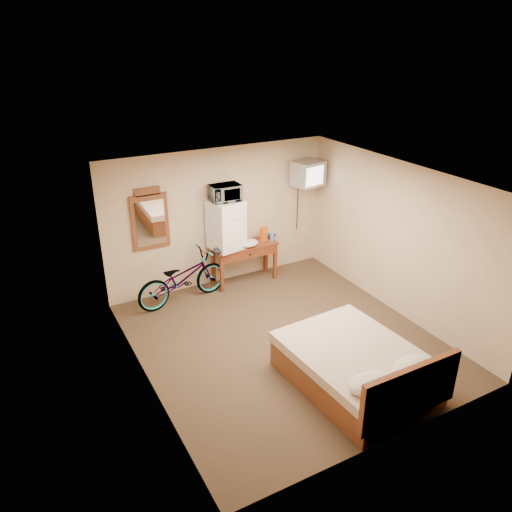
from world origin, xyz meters
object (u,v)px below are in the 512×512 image
Objects in this scene: bicycle at (182,278)px; bed at (359,368)px; mini_fridge at (226,225)px; crt_television at (308,173)px; blue_cup at (272,237)px; wall_mirror at (150,220)px; microwave at (225,193)px; desk at (245,252)px.

bed is at bearing -167.85° from bicycle.
mini_fridge is 1.37× the size of crt_television.
blue_cup is 1.86m from bicycle.
blue_cup is 2.28m from wall_mirror.
microwave is (0.00, 0.00, 0.58)m from mini_fridge.
blue_cup is (0.89, -0.09, -0.37)m from mini_fridge.
crt_television reaches higher than desk.
blue_cup is at bearing -8.10° from wall_mirror.
crt_television reaches higher than bicycle.
mini_fridge is at bearing -87.43° from bicycle.
mini_fridge is 1.33m from wall_mirror.
mini_fridge is (-0.35, 0.05, 0.57)m from desk.
bed is at bearing -112.38° from crt_television.
bicycle is (-0.93, -0.17, -0.75)m from mini_fridge.
blue_cup is 1.34m from crt_television.
crt_television reaches higher than wall_mirror.
microwave is 1.63m from bicycle.
blue_cup is at bearing -95.25° from bicycle.
crt_television reaches higher than mini_fridge.
crt_television is at bearing 0.73° from desk.
wall_mirror is at bearing 112.99° from bed.
mini_fridge is 0.53× the size of bicycle.
microwave is at bearing -87.43° from bicycle.
bed is (0.27, -3.43, -0.89)m from mini_fridge.
mini_fridge reaches higher than desk.
blue_cup is 0.13× the size of wall_mirror.
microwave reaches higher than mini_fridge.
blue_cup is (0.54, -0.04, 0.21)m from desk.
mini_fridge is at bearing 172.58° from desk.
blue_cup is (0.89, -0.09, -0.95)m from microwave.
mini_fridge is 0.58m from microwave.
crt_television is 0.32× the size of bed.
microwave reaches higher than bed.
crt_television is (1.67, -0.03, 0.13)m from microwave.
microwave is 0.48× the size of wall_mirror.
bed is (0.27, -3.43, -1.47)m from microwave.
bed is at bearing -100.52° from blue_cup.
blue_cup is at bearing -5.54° from mini_fridge.
mini_fridge is 1.21m from bicycle.
bed is at bearing -85.57° from mini_fridge.
desk is 0.58m from blue_cup.
crt_television is (1.31, 0.02, 1.29)m from desk.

